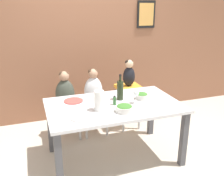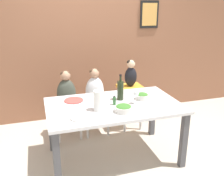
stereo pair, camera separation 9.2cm
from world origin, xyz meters
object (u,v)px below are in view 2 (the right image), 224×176
at_px(paper_towel_roll, 98,101).
at_px(dinner_plate_back_left, 74,100).
at_px(salad_bowl_small, 142,96).
at_px(dinner_plate_front_left, 81,117).
at_px(chair_right_highchair, 130,95).
at_px(person_child_center, 95,88).
at_px(wine_bottle, 120,90).
at_px(person_baby_right, 131,73).
at_px(salad_bowl_large, 124,108).
at_px(person_child_left, 66,91).
at_px(wine_glass_near, 136,94).
at_px(chair_far_left, 68,112).
at_px(chair_far_center, 95,109).

height_order(paper_towel_roll, dinner_plate_back_left, paper_towel_roll).
height_order(salad_bowl_small, dinner_plate_front_left, salad_bowl_small).
distance_m(chair_right_highchair, dinner_plate_front_left, 1.37).
distance_m(person_child_center, wine_bottle, 0.65).
xyz_separation_m(person_baby_right, paper_towel_roll, (-0.71, -0.84, -0.05)).
distance_m(wine_bottle, paper_towel_roll, 0.41).
distance_m(salad_bowl_large, dinner_plate_front_left, 0.48).
distance_m(person_child_left, person_child_center, 0.41).
xyz_separation_m(wine_bottle, wine_glass_near, (0.13, -0.18, 0.00)).
bearing_deg(paper_towel_roll, chair_right_highchair, 49.88).
relative_size(salad_bowl_small, dinner_plate_front_left, 0.71).
distance_m(wine_glass_near, dinner_plate_back_left, 0.77).
bearing_deg(chair_far_left, salad_bowl_large, -62.37).
distance_m(chair_far_left, paper_towel_roll, 0.99).
bearing_deg(chair_right_highchair, paper_towel_roll, -130.12).
relative_size(paper_towel_roll, salad_bowl_small, 1.39).
xyz_separation_m(paper_towel_roll, dinner_plate_back_left, (-0.22, 0.36, -0.11)).
distance_m(paper_towel_roll, dinner_plate_back_left, 0.44).
bearing_deg(salad_bowl_large, chair_far_left, 117.63).
bearing_deg(person_child_left, chair_far_center, -0.08).
bearing_deg(wine_glass_near, chair_far_left, 132.73).
height_order(person_child_left, person_baby_right, person_baby_right).
distance_m(chair_right_highchair, wine_glass_near, 0.88).
bearing_deg(wine_glass_near, dinner_plate_back_left, 156.24).
distance_m(wine_bottle, wine_glass_near, 0.22).
bearing_deg(paper_towel_roll, salad_bowl_small, 15.55).
xyz_separation_m(chair_right_highchair, wine_bottle, (-0.37, -0.60, 0.32)).
height_order(person_baby_right, wine_glass_near, person_baby_right).
bearing_deg(person_baby_right, paper_towel_roll, -130.10).
relative_size(person_baby_right, wine_glass_near, 2.33).
bearing_deg(person_child_left, dinner_plate_back_left, -86.38).
height_order(chair_far_left, person_child_left, person_child_left).
height_order(person_child_center, dinner_plate_front_left, person_child_center).
xyz_separation_m(chair_right_highchair, wine_glass_near, (-0.24, -0.78, 0.32)).
height_order(salad_bowl_small, dinner_plate_back_left, salad_bowl_small).
bearing_deg(wine_glass_near, paper_towel_roll, -173.19).
xyz_separation_m(wine_glass_near, salad_bowl_small, (0.13, 0.11, -0.09)).
relative_size(chair_right_highchair, dinner_plate_front_left, 2.94).
xyz_separation_m(dinner_plate_front_left, dinner_plate_back_left, (0.01, 0.50, 0.00)).
xyz_separation_m(chair_right_highchair, person_baby_right, (-0.00, 0.00, 0.35)).
bearing_deg(salad_bowl_large, person_child_center, 95.77).
bearing_deg(chair_far_left, chair_far_center, 0.00).
xyz_separation_m(wine_bottle, dinner_plate_front_left, (-0.57, -0.37, -0.12)).
relative_size(wine_glass_near, salad_bowl_large, 0.87).
bearing_deg(person_baby_right, chair_far_left, -179.95).
height_order(person_child_center, wine_bottle, wine_bottle).
xyz_separation_m(chair_far_left, chair_far_center, (0.41, 0.00, 0.00)).
xyz_separation_m(salad_bowl_large, salad_bowl_small, (0.35, 0.29, 0.00)).
bearing_deg(chair_far_left, dinner_plate_back_left, -86.38).
relative_size(chair_far_center, person_child_center, 0.83).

